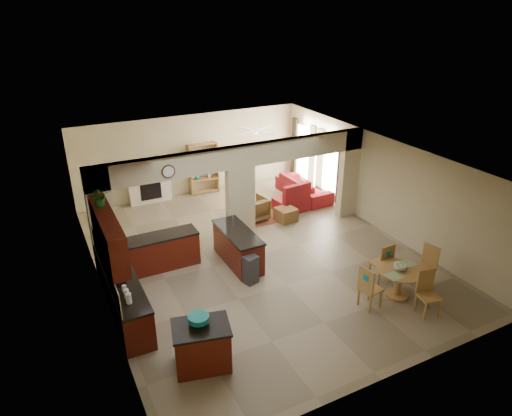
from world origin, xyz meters
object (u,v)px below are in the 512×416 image
kitchen_island (202,346)px  sofa (303,187)px  armchair (254,209)px  dining_table (399,278)px

kitchen_island → sofa: bearing=58.6°
kitchen_island → armchair: kitchen_island is taller
dining_table → sofa: 6.16m
dining_table → armchair: bearing=102.3°
dining_table → kitchen_island: bearing=-179.4°
kitchen_island → armchair: bearing=68.2°
armchair → sofa: bearing=-168.2°
dining_table → armchair: 5.29m
kitchen_island → armchair: (3.70, 5.22, -0.10)m
kitchen_island → armchair: 6.39m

